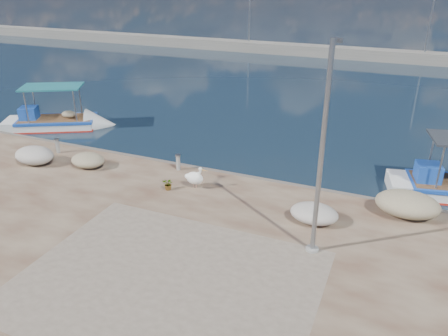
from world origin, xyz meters
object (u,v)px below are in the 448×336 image
boat_left (56,124)px  bollard_near (178,162)px  pelican (195,178)px  lamp_post (321,161)px

boat_left → bollard_near: bearing=-47.1°
pelican → lamp_post: lamp_post is taller
boat_left → lamp_post: size_ratio=0.97×
boat_left → pelican: boat_left is taller
lamp_post → pelican: bearing=155.4°
boat_left → lamp_post: lamp_post is taller
bollard_near → boat_left: bearing=161.4°
lamp_post → bollard_near: 8.84m
lamp_post → boat_left: bearing=157.1°
bollard_near → lamp_post: bearing=-28.7°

